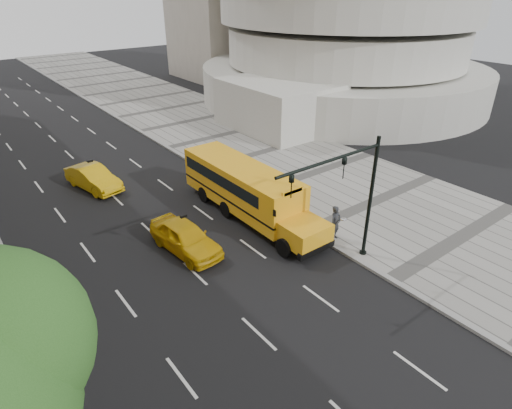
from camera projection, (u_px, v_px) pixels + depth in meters
ground at (166, 225)px, 24.67m from camera, size 140.00×140.00×0.00m
sidewalk_museum at (315, 173)px, 31.11m from camera, size 12.00×140.00×0.15m
curb_museum at (249, 196)px, 27.87m from camera, size 0.30×140.00×0.15m
curb_far at (13, 276)px, 20.31m from camera, size 0.30×140.00×0.15m
school_bus at (245, 187)px, 25.15m from camera, size 2.96×11.56×3.19m
taxi_near at (185, 237)px, 22.03m from camera, size 2.33×4.83×1.59m
taxi_far at (93, 178)px, 28.66m from camera, size 2.63×4.95×1.55m
pedestrian at (335, 223)px, 22.67m from camera, size 0.75×0.53×1.95m
traffic_signal at (352, 191)px, 19.29m from camera, size 6.18×0.36×6.40m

